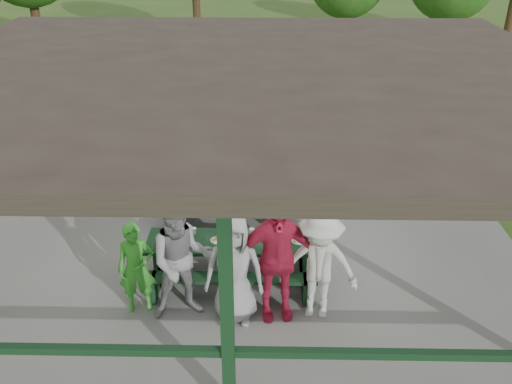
{
  "coord_description": "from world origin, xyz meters",
  "views": [
    {
      "loc": [
        0.42,
        -8.49,
        5.58
      ],
      "look_at": [
        0.25,
        -0.3,
        1.26
      ],
      "focal_mm": 38.0,
      "sensor_mm": 36.0,
      "label": 1
    }
  ],
  "objects_px": {
    "picnic_table_near": "(231,255)",
    "contestant_white_fedora": "(319,266)",
    "spectator_lblue": "(236,164)",
    "pickup_truck": "(319,79)",
    "contestant_red": "(276,259)",
    "picnic_table_far": "(230,197)",
    "contestant_grey_left": "(182,260)",
    "farm_trailer": "(180,85)",
    "contestant_grey_mid": "(234,269)",
    "spectator_grey": "(319,161)",
    "contestant_green": "(136,268)",
    "spectator_blue": "(176,146)"
  },
  "relations": [
    {
      "from": "contestant_white_fedora",
      "to": "contestant_grey_mid",
      "type": "bearing_deg",
      "value": -166.07
    },
    {
      "from": "picnic_table_near",
      "to": "contestant_white_fedora",
      "type": "height_order",
      "value": "contestant_white_fedora"
    },
    {
      "from": "contestant_white_fedora",
      "to": "contestant_red",
      "type": "bearing_deg",
      "value": -170.1
    },
    {
      "from": "contestant_grey_mid",
      "to": "spectator_grey",
      "type": "height_order",
      "value": "contestant_grey_mid"
    },
    {
      "from": "spectator_grey",
      "to": "farm_trailer",
      "type": "relative_size",
      "value": 0.37
    },
    {
      "from": "farm_trailer",
      "to": "contestant_grey_left",
      "type": "bearing_deg",
      "value": -87.7
    },
    {
      "from": "contestant_grey_left",
      "to": "spectator_blue",
      "type": "distance_m",
      "value": 4.3
    },
    {
      "from": "contestant_grey_left",
      "to": "contestant_white_fedora",
      "type": "xyz_separation_m",
      "value": [
        1.99,
        0.02,
        -0.08
      ]
    },
    {
      "from": "picnic_table_near",
      "to": "spectator_grey",
      "type": "bearing_deg",
      "value": 60.82
    },
    {
      "from": "pickup_truck",
      "to": "contestant_red",
      "type": "bearing_deg",
      "value": -165.58
    },
    {
      "from": "spectator_grey",
      "to": "spectator_blue",
      "type": "bearing_deg",
      "value": -8.21
    },
    {
      "from": "spectator_lblue",
      "to": "contestant_grey_left",
      "type": "bearing_deg",
      "value": 99.62
    },
    {
      "from": "picnic_table_near",
      "to": "spectator_lblue",
      "type": "distance_m",
      "value": 2.75
    },
    {
      "from": "picnic_table_far",
      "to": "spectator_lblue",
      "type": "distance_m",
      "value": 0.82
    },
    {
      "from": "contestant_green",
      "to": "contestant_grey_mid",
      "type": "distance_m",
      "value": 1.48
    },
    {
      "from": "picnic_table_near",
      "to": "contestant_grey_left",
      "type": "relative_size",
      "value": 1.41
    },
    {
      "from": "picnic_table_near",
      "to": "contestant_green",
      "type": "bearing_deg",
      "value": -150.67
    },
    {
      "from": "picnic_table_near",
      "to": "contestant_green",
      "type": "height_order",
      "value": "contestant_green"
    },
    {
      "from": "picnic_table_near",
      "to": "spectator_blue",
      "type": "relative_size",
      "value": 1.41
    },
    {
      "from": "picnic_table_near",
      "to": "contestant_grey_mid",
      "type": "height_order",
      "value": "contestant_grey_mid"
    },
    {
      "from": "contestant_green",
      "to": "pickup_truck",
      "type": "relative_size",
      "value": 0.3
    },
    {
      "from": "spectator_grey",
      "to": "farm_trailer",
      "type": "bearing_deg",
      "value": -57.87
    },
    {
      "from": "pickup_truck",
      "to": "spectator_grey",
      "type": "bearing_deg",
      "value": -162.29
    },
    {
      "from": "spectator_lblue",
      "to": "contestant_green",
      "type": "bearing_deg",
      "value": 88.62
    },
    {
      "from": "spectator_blue",
      "to": "spectator_grey",
      "type": "relative_size",
      "value": 1.19
    },
    {
      "from": "contestant_red",
      "to": "picnic_table_near",
      "type": "bearing_deg",
      "value": 121.45
    },
    {
      "from": "spectator_grey",
      "to": "picnic_table_near",
      "type": "bearing_deg",
      "value": 60.5
    },
    {
      "from": "contestant_green",
      "to": "contestant_grey_left",
      "type": "xyz_separation_m",
      "value": [
        0.7,
        -0.1,
        0.21
      ]
    },
    {
      "from": "spectator_lblue",
      "to": "contestant_white_fedora",
      "type": "bearing_deg",
      "value": 130.42
    },
    {
      "from": "spectator_lblue",
      "to": "spectator_grey",
      "type": "bearing_deg",
      "value": -153.24
    },
    {
      "from": "contestant_green",
      "to": "contestant_white_fedora",
      "type": "height_order",
      "value": "contestant_white_fedora"
    },
    {
      "from": "contestant_grey_mid",
      "to": "farm_trailer",
      "type": "distance_m",
      "value": 10.06
    },
    {
      "from": "contestant_grey_left",
      "to": "pickup_truck",
      "type": "bearing_deg",
      "value": 61.85
    },
    {
      "from": "picnic_table_near",
      "to": "picnic_table_far",
      "type": "distance_m",
      "value": 2.01
    },
    {
      "from": "contestant_red",
      "to": "spectator_lblue",
      "type": "distance_m",
      "value": 3.66
    },
    {
      "from": "contestant_grey_mid",
      "to": "contestant_white_fedora",
      "type": "height_order",
      "value": "contestant_white_fedora"
    },
    {
      "from": "spectator_grey",
      "to": "contestant_grey_mid",
      "type": "bearing_deg",
      "value": 68.12
    },
    {
      "from": "contestant_grey_mid",
      "to": "spectator_lblue",
      "type": "height_order",
      "value": "contestant_grey_mid"
    },
    {
      "from": "contestant_red",
      "to": "spectator_grey",
      "type": "xyz_separation_m",
      "value": [
        0.95,
        3.8,
        -0.19
      ]
    },
    {
      "from": "spectator_lblue",
      "to": "picnic_table_near",
      "type": "bearing_deg",
      "value": 110.33
    },
    {
      "from": "picnic_table_near",
      "to": "farm_trailer",
      "type": "xyz_separation_m",
      "value": [
        -2.11,
        8.86,
        0.17
      ]
    },
    {
      "from": "contestant_grey_mid",
      "to": "spectator_lblue",
      "type": "distance_m",
      "value": 3.67
    },
    {
      "from": "contestant_grey_left",
      "to": "farm_trailer",
      "type": "distance_m",
      "value": 9.84
    },
    {
      "from": "picnic_table_near",
      "to": "contestant_white_fedora",
      "type": "bearing_deg",
      "value": -32.29
    },
    {
      "from": "contestant_red",
      "to": "picnic_table_far",
      "type": "bearing_deg",
      "value": 98.63
    },
    {
      "from": "contestant_grey_mid",
      "to": "spectator_blue",
      "type": "xyz_separation_m",
      "value": [
        -1.48,
        4.32,
        0.09
      ]
    },
    {
      "from": "contestant_green",
      "to": "spectator_lblue",
      "type": "bearing_deg",
      "value": 58.92
    },
    {
      "from": "contestant_red",
      "to": "pickup_truck",
      "type": "height_order",
      "value": "contestant_red"
    },
    {
      "from": "picnic_table_far",
      "to": "contestant_green",
      "type": "bearing_deg",
      "value": -113.55
    },
    {
      "from": "contestant_green",
      "to": "spectator_blue",
      "type": "xyz_separation_m",
      "value": [
        -0.01,
        4.14,
        0.22
      ]
    }
  ]
}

